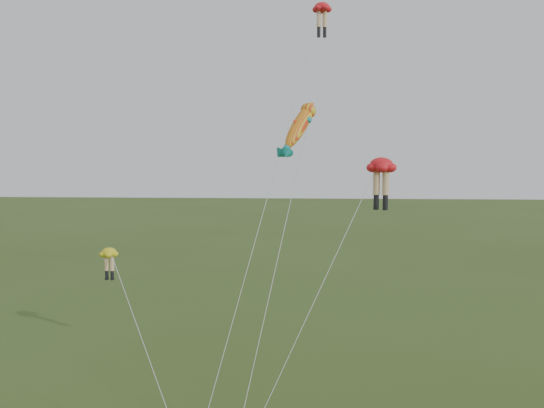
{
  "coord_description": "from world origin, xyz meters",
  "views": [
    {
      "loc": [
        3.48,
        -27.43,
        13.4
      ],
      "look_at": [
        1.29,
        6.0,
        10.55
      ],
      "focal_mm": 40.0,
      "sensor_mm": 36.0,
      "label": 1
    }
  ],
  "objects": [
    {
      "name": "fish_kite",
      "position": [
        2.83,
        5.02,
        14.78
      ],
      "size": [
        4.07,
        9.01,
        16.41
      ],
      "rotation": [
        0.83,
        0.0,
        -0.64
      ],
      "color": "gold",
      "rests_on": "ground"
    },
    {
      "name": "legs_kite_yellow",
      "position": [
        -6.48,
        1.94,
        7.89
      ],
      "size": [
        5.79,
        6.39,
        8.63
      ],
      "rotation": [
        0.0,
        0.0,
        -0.11
      ],
      "color": "gold",
      "rests_on": "ground"
    },
    {
      "name": "legs_kite_red_high",
      "position": [
        3.95,
        12.63,
        22.11
      ],
      "size": [
        6.65,
        13.95,
        23.14
      ],
      "rotation": [
        0.0,
        0.0,
        0.23
      ],
      "color": "red",
      "rests_on": "ground"
    },
    {
      "name": "legs_kite_red_mid",
      "position": [
        6.84,
        2.77,
        12.43
      ],
      "size": [
        7.41,
        5.45,
        13.17
      ],
      "rotation": [
        0.0,
        0.0,
        -0.37
      ],
      "color": "red",
      "rests_on": "ground"
    }
  ]
}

